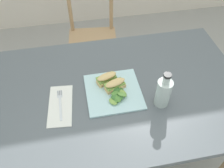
{
  "coord_description": "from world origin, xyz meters",
  "views": [
    {
      "loc": [
        -0.21,
        -0.86,
        1.67
      ],
      "look_at": [
        -0.05,
        -0.05,
        0.76
      ],
      "focal_mm": 37.86,
      "sensor_mm": 36.0,
      "label": 1
    }
  ],
  "objects_px": {
    "sandwich_half_front": "(115,85)",
    "bottle_cold_brew": "(163,94)",
    "fork_on_napkin": "(60,102)",
    "sandwich_half_back": "(107,78)",
    "dining_table": "(116,104)",
    "chair_wooden_far": "(93,39)",
    "plate_lunch": "(113,92)"
  },
  "relations": [
    {
      "from": "plate_lunch",
      "to": "sandwich_half_back",
      "type": "xyz_separation_m",
      "value": [
        -0.02,
        0.07,
        0.03
      ]
    },
    {
      "from": "sandwich_half_front",
      "to": "sandwich_half_back",
      "type": "xyz_separation_m",
      "value": [
        -0.03,
        0.05,
        0.0
      ]
    },
    {
      "from": "plate_lunch",
      "to": "fork_on_napkin",
      "type": "xyz_separation_m",
      "value": [
        -0.27,
        -0.02,
        0.0
      ]
    },
    {
      "from": "plate_lunch",
      "to": "dining_table",
      "type": "bearing_deg",
      "value": 35.06
    },
    {
      "from": "bottle_cold_brew",
      "to": "dining_table",
      "type": "bearing_deg",
      "value": 147.85
    },
    {
      "from": "chair_wooden_far",
      "to": "sandwich_half_front",
      "type": "bearing_deg",
      "value": -88.39
    },
    {
      "from": "dining_table",
      "to": "fork_on_napkin",
      "type": "xyz_separation_m",
      "value": [
        -0.29,
        -0.03,
        0.12
      ]
    },
    {
      "from": "sandwich_half_front",
      "to": "fork_on_napkin",
      "type": "height_order",
      "value": "sandwich_half_front"
    },
    {
      "from": "sandwich_half_front",
      "to": "bottle_cold_brew",
      "type": "xyz_separation_m",
      "value": [
        0.21,
        -0.13,
        0.03
      ]
    },
    {
      "from": "fork_on_napkin",
      "to": "bottle_cold_brew",
      "type": "height_order",
      "value": "bottle_cold_brew"
    },
    {
      "from": "sandwich_half_back",
      "to": "dining_table",
      "type": "bearing_deg",
      "value": -52.42
    },
    {
      "from": "fork_on_napkin",
      "to": "sandwich_half_back",
      "type": "bearing_deg",
      "value": 19.18
    },
    {
      "from": "plate_lunch",
      "to": "sandwich_half_back",
      "type": "bearing_deg",
      "value": 107.95
    },
    {
      "from": "plate_lunch",
      "to": "fork_on_napkin",
      "type": "height_order",
      "value": "plate_lunch"
    },
    {
      "from": "dining_table",
      "to": "fork_on_napkin",
      "type": "relative_size",
      "value": 7.42
    },
    {
      "from": "dining_table",
      "to": "plate_lunch",
      "type": "distance_m",
      "value": 0.13
    },
    {
      "from": "sandwich_half_front",
      "to": "bottle_cold_brew",
      "type": "relative_size",
      "value": 0.58
    },
    {
      "from": "sandwich_half_back",
      "to": "fork_on_napkin",
      "type": "distance_m",
      "value": 0.27
    },
    {
      "from": "fork_on_napkin",
      "to": "bottle_cold_brew",
      "type": "xyz_separation_m",
      "value": [
        0.49,
        -0.09,
        0.07
      ]
    },
    {
      "from": "dining_table",
      "to": "sandwich_half_back",
      "type": "bearing_deg",
      "value": 127.58
    },
    {
      "from": "plate_lunch",
      "to": "sandwich_half_front",
      "type": "bearing_deg",
      "value": 55.44
    },
    {
      "from": "dining_table",
      "to": "plate_lunch",
      "type": "relative_size",
      "value": 4.91
    },
    {
      "from": "sandwich_half_front",
      "to": "fork_on_napkin",
      "type": "bearing_deg",
      "value": -173.03
    },
    {
      "from": "chair_wooden_far",
      "to": "plate_lunch",
      "type": "bearing_deg",
      "value": -89.2
    },
    {
      "from": "fork_on_napkin",
      "to": "plate_lunch",
      "type": "bearing_deg",
      "value": 3.75
    },
    {
      "from": "plate_lunch",
      "to": "bottle_cold_brew",
      "type": "bearing_deg",
      "value": -26.86
    },
    {
      "from": "dining_table",
      "to": "chair_wooden_far",
      "type": "xyz_separation_m",
      "value": [
        -0.03,
        0.84,
        -0.17
      ]
    },
    {
      "from": "chair_wooden_far",
      "to": "sandwich_half_front",
      "type": "relative_size",
      "value": 7.45
    },
    {
      "from": "plate_lunch",
      "to": "fork_on_napkin",
      "type": "distance_m",
      "value": 0.27
    },
    {
      "from": "chair_wooden_far",
      "to": "fork_on_napkin",
      "type": "bearing_deg",
      "value": -106.63
    },
    {
      "from": "chair_wooden_far",
      "to": "bottle_cold_brew",
      "type": "height_order",
      "value": "bottle_cold_brew"
    },
    {
      "from": "dining_table",
      "to": "chair_wooden_far",
      "type": "relative_size",
      "value": 1.58
    }
  ]
}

